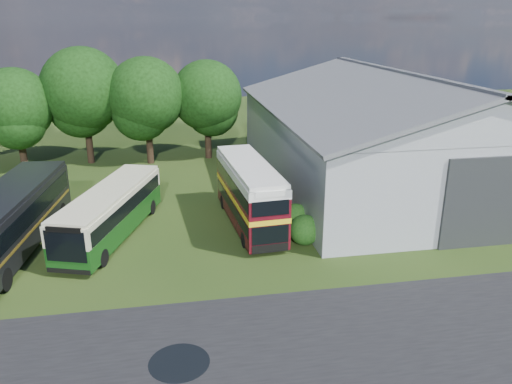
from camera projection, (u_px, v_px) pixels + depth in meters
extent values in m
plane|color=#1D3310|center=(213.00, 313.00, 20.87)|extent=(120.00, 120.00, 0.00)
cube|color=black|center=(301.00, 349.00, 18.59)|extent=(60.00, 8.00, 0.02)
cylinder|color=black|center=(179.00, 363.00, 17.84)|extent=(2.20, 2.20, 0.01)
cube|color=gray|center=(391.00, 144.00, 37.34)|extent=(18.00, 24.00, 5.50)
cube|color=#2D3033|center=(489.00, 203.00, 26.20)|extent=(5.20, 0.18, 5.00)
cylinder|color=black|center=(23.00, 152.00, 40.03)|extent=(0.56, 0.56, 3.06)
sphere|color=black|center=(15.00, 105.00, 38.80)|extent=(5.78, 5.78, 5.78)
cylinder|color=black|center=(89.00, 142.00, 41.99)|extent=(0.56, 0.56, 3.60)
sphere|color=black|center=(83.00, 89.00, 40.54)|extent=(6.80, 6.80, 6.80)
cylinder|color=black|center=(150.00, 144.00, 41.94)|extent=(0.56, 0.56, 3.31)
sphere|color=black|center=(146.00, 95.00, 40.60)|extent=(6.26, 6.26, 6.26)
cylinder|color=black|center=(208.00, 140.00, 43.54)|extent=(0.56, 0.56, 3.17)
sphere|color=black|center=(207.00, 96.00, 42.26)|extent=(5.98, 5.98, 5.98)
sphere|color=#194714|center=(304.00, 243.00, 27.38)|extent=(1.70, 1.70, 1.70)
sphere|color=#194714|center=(295.00, 228.00, 29.24)|extent=(1.60, 1.60, 1.60)
cube|color=#113E11|center=(111.00, 211.00, 27.75)|extent=(5.40, 10.25, 2.50)
cube|color=#490A13|center=(249.00, 192.00, 29.13)|extent=(2.93, 9.03, 3.55)
cube|color=black|center=(10.00, 219.00, 25.89)|extent=(4.07, 12.11, 2.95)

